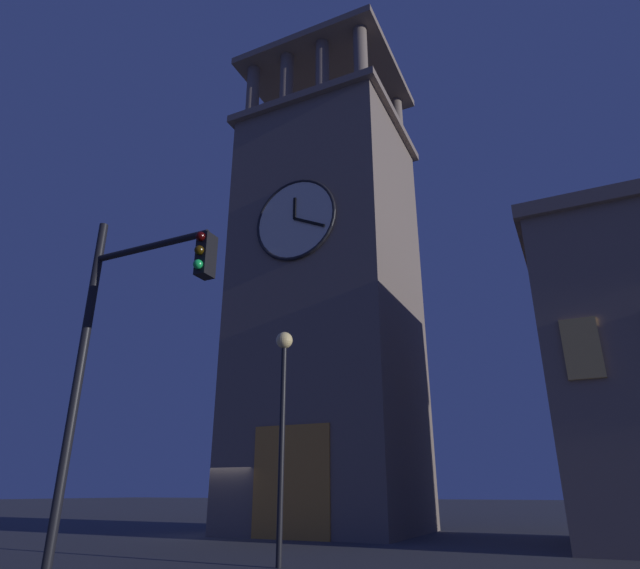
# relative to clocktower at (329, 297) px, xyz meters

# --- Properties ---
(ground_plane) EXTENTS (200.00, 200.00, 0.00)m
(ground_plane) POSITION_rel_clocktower_xyz_m (3.04, 2.66, -10.38)
(ground_plane) COLOR #424247
(clocktower) EXTENTS (8.03, 7.62, 25.98)m
(clocktower) POSITION_rel_clocktower_xyz_m (0.00, 0.00, 0.00)
(clocktower) COLOR #75665B
(clocktower) RESTS_ON ground_plane
(traffic_signal_near) EXTENTS (2.71, 0.41, 6.40)m
(traffic_signal_near) POSITION_rel_clocktower_xyz_m (-3.10, 15.50, -6.34)
(traffic_signal_near) COLOR black
(traffic_signal_near) RESTS_ON ground_plane
(street_lamp) EXTENTS (0.44, 0.44, 5.56)m
(street_lamp) POSITION_rel_clocktower_xyz_m (-3.30, 10.07, -6.54)
(street_lamp) COLOR black
(street_lamp) RESTS_ON ground_plane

